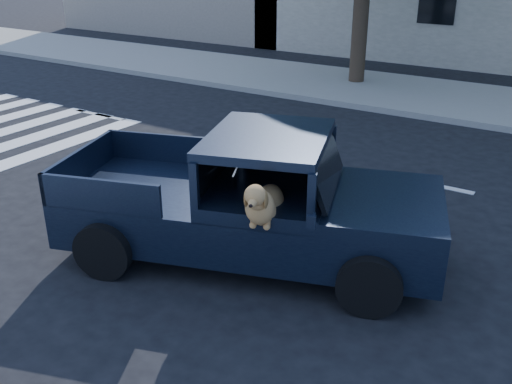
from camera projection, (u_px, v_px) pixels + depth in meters
ground at (346, 271)px, 7.27m from camera, size 120.00×120.00×0.00m
far_sidewalk at (497, 106)px, 14.35m from camera, size 60.00×4.00×0.15m
pickup_truck at (244, 216)px, 7.41m from camera, size 5.12×3.26×1.71m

